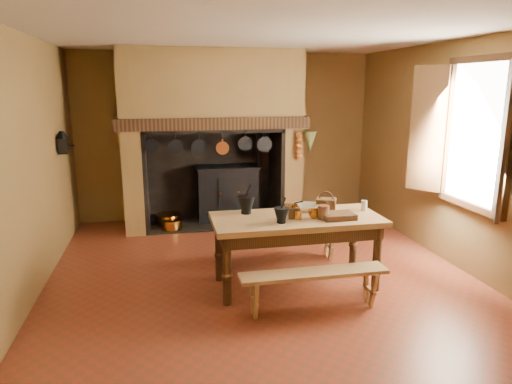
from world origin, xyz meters
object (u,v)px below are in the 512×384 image
at_px(bench_front, 314,281).
at_px(mixing_bowl, 305,207).
at_px(work_table, 297,228).
at_px(iron_range, 227,192).
at_px(wicker_basket, 326,203).
at_px(coffee_grinder, 294,211).

xyz_separation_m(bench_front, mixing_bowl, (0.17, 0.86, 0.54)).
bearing_deg(work_table, bench_front, -90.00).
distance_m(iron_range, wicker_basket, 2.69).
height_order(bench_front, coffee_grinder, coffee_grinder).
bearing_deg(mixing_bowl, coffee_grinder, -128.89).
bearing_deg(bench_front, wicker_basket, 63.58).
bearing_deg(coffee_grinder, bench_front, -76.07).
distance_m(coffee_grinder, wicker_basket, 0.56).
height_order(work_table, coffee_grinder, coffee_grinder).
bearing_deg(mixing_bowl, bench_front, -101.11).
bearing_deg(coffee_grinder, wicker_basket, 40.10).
bearing_deg(work_table, mixing_bowl, 53.98).
distance_m(iron_range, bench_front, 3.43).
bearing_deg(work_table, wicker_basket, 29.90).
bearing_deg(iron_range, bench_front, -83.70).
relative_size(bench_front, wicker_basket, 5.60).
bearing_deg(mixing_bowl, wicker_basket, 4.02).
height_order(coffee_grinder, mixing_bowl, coffee_grinder).
distance_m(mixing_bowl, wicker_basket, 0.27).
bearing_deg(iron_range, mixing_bowl, -77.93).
relative_size(work_table, coffee_grinder, 9.81).
distance_m(iron_range, coffee_grinder, 2.86).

